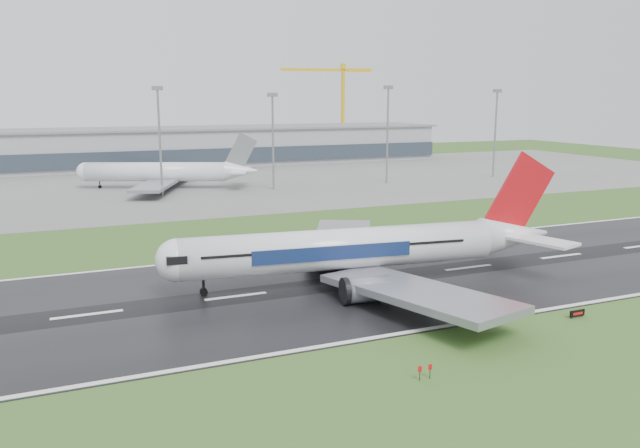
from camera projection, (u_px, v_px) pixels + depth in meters
name	position (u px, v px, depth m)	size (l,w,h in m)	color
ground	(361.00, 281.00, 97.60)	(520.00, 520.00, 0.00)	#2F541E
runway	(361.00, 281.00, 97.59)	(400.00, 45.00, 0.10)	black
apron	(193.00, 183.00, 210.48)	(400.00, 130.00, 0.08)	slate
terminal	(163.00, 148.00, 263.20)	(240.00, 36.00, 15.00)	gray
main_airliner	(368.00, 223.00, 95.16)	(62.78, 59.79, 18.54)	silver
parked_airliner	(163.00, 162.00, 196.18)	(57.33, 53.37, 16.80)	silver
tower_crane	(343.00, 110.00, 308.22)	(44.81, 2.44, 44.23)	gold
runway_sign	(577.00, 314.00, 81.34)	(2.30, 0.26, 1.04)	black
floodmast_2	(160.00, 144.00, 179.56)	(0.64, 0.64, 30.00)	gray
floodmast_3	(273.00, 144.00, 192.70)	(0.64, 0.64, 28.28)	gray
floodmast_4	(387.00, 137.00, 207.64)	(0.64, 0.64, 30.73)	gray
floodmast_5	(495.00, 135.00, 224.41)	(0.64, 0.64, 29.79)	gray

